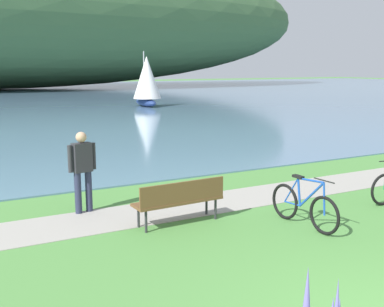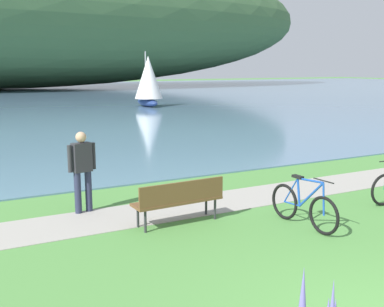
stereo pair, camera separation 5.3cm
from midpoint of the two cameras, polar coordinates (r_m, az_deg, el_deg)
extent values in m
cube|color=#A39E93|center=(10.29, -1.13, -6.55)|extent=(60.00, 1.50, 0.01)
cube|color=brown|center=(9.19, -1.61, -5.75)|extent=(1.82, 0.56, 0.05)
cube|color=brown|center=(8.96, -0.97, -4.69)|extent=(1.80, 0.12, 0.40)
cylinder|color=#2D2D33|center=(9.08, -6.39, -7.50)|extent=(0.05, 0.05, 0.45)
cylinder|color=#2D2D33|center=(9.77, 1.87, -6.14)|extent=(0.05, 0.05, 0.45)
cylinder|color=#2D2D33|center=(8.79, -5.49, -8.10)|extent=(0.05, 0.05, 0.45)
cylinder|color=#2D2D33|center=(9.50, 2.96, -6.64)|extent=(0.05, 0.05, 0.45)
torus|color=black|center=(11.19, 22.33, -4.07)|extent=(0.72, 0.13, 0.72)
torus|color=black|center=(8.94, 15.81, -7.24)|extent=(0.10, 0.72, 0.72)
torus|color=black|center=(9.65, 11.27, -5.72)|extent=(0.10, 0.72, 0.72)
cylinder|color=#1E4CB2|center=(9.07, 14.36, -4.86)|extent=(0.07, 0.61, 0.61)
cylinder|color=#1E4CB2|center=(9.04, 14.26, -3.18)|extent=(0.07, 0.66, 0.09)
cylinder|color=#1E4CB2|center=(9.30, 12.93, -4.57)|extent=(0.05, 0.13, 0.54)
cylinder|color=#1E4CB2|center=(9.50, 12.14, -5.96)|extent=(0.05, 0.43, 0.05)
cylinder|color=#1E4CB2|center=(9.45, 12.03, -4.36)|extent=(0.05, 0.37, 0.56)
cylinder|color=#1E4CB2|center=(8.87, 15.79, -5.35)|extent=(0.04, 0.09, 0.60)
cube|color=black|center=(9.26, 12.83, -2.76)|extent=(0.11, 0.24, 0.05)
cylinder|color=black|center=(8.80, 15.78, -3.18)|extent=(0.05, 0.48, 0.02)
cylinder|color=#282D47|center=(10.06, -13.49, -4.67)|extent=(0.14, 0.14, 0.88)
cylinder|color=#282D47|center=(10.16, -12.25, -4.48)|extent=(0.14, 0.14, 0.88)
cube|color=#2D2D33|center=(9.94, -13.04, -0.45)|extent=(0.41, 0.28, 0.60)
sphere|color=tan|center=(9.88, -13.14, 1.94)|extent=(0.22, 0.22, 0.22)
cylinder|color=#2D2D33|center=(9.84, -14.41, -0.62)|extent=(0.09, 0.09, 0.56)
cylinder|color=#2D2D33|center=(10.05, -11.69, -0.28)|extent=(0.09, 0.09, 0.56)
ellipsoid|color=navy|center=(36.16, -5.37, 6.19)|extent=(1.15, 3.54, 0.61)
cylinder|color=#B2B2B2|center=(36.32, -5.58, 9.45)|extent=(0.09, 0.09, 3.50)
cone|color=white|center=(35.76, -5.24, 9.16)|extent=(2.17, 2.17, 3.15)
camera|label=1|loc=(0.03, -89.86, 0.03)|focal=44.11mm
camera|label=2|loc=(0.03, 90.14, -0.03)|focal=44.11mm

